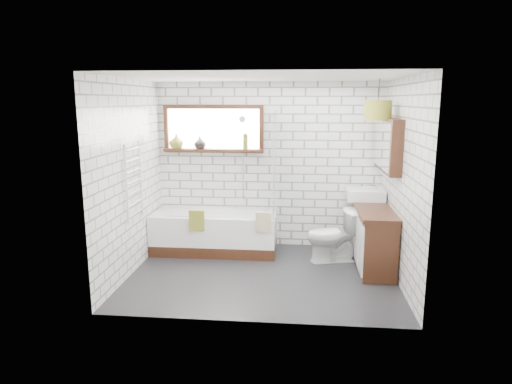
# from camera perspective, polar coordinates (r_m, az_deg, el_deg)

# --- Properties ---
(floor) EXTENTS (3.40, 2.60, 0.01)m
(floor) POSITION_cam_1_polar(r_m,az_deg,el_deg) (6.04, 0.76, -10.30)
(floor) COLOR black
(floor) RESTS_ON ground
(ceiling) EXTENTS (3.40, 2.60, 0.01)m
(ceiling) POSITION_cam_1_polar(r_m,az_deg,el_deg) (5.61, 0.83, 14.24)
(ceiling) COLOR white
(ceiling) RESTS_ON ground
(wall_back) EXTENTS (3.40, 0.01, 2.50)m
(wall_back) POSITION_cam_1_polar(r_m,az_deg,el_deg) (6.98, 1.68, 3.35)
(wall_back) COLOR white
(wall_back) RESTS_ON ground
(wall_front) EXTENTS (3.40, 0.01, 2.50)m
(wall_front) POSITION_cam_1_polar(r_m,az_deg,el_deg) (4.42, -0.60, -1.39)
(wall_front) COLOR white
(wall_front) RESTS_ON ground
(wall_left) EXTENTS (0.01, 2.60, 2.50)m
(wall_left) POSITION_cam_1_polar(r_m,az_deg,el_deg) (6.07, -15.46, 1.73)
(wall_left) COLOR white
(wall_left) RESTS_ON ground
(wall_right) EXTENTS (0.01, 2.60, 2.50)m
(wall_right) POSITION_cam_1_polar(r_m,az_deg,el_deg) (5.81, 17.81, 1.17)
(wall_right) COLOR white
(wall_right) RESTS_ON ground
(window) EXTENTS (1.52, 0.16, 0.68)m
(window) POSITION_cam_1_polar(r_m,az_deg,el_deg) (6.99, -5.36, 7.85)
(window) COLOR black
(window) RESTS_ON wall_back
(towel_radiator) EXTENTS (0.06, 0.52, 1.00)m
(towel_radiator) POSITION_cam_1_polar(r_m,az_deg,el_deg) (6.07, -15.04, 1.26)
(towel_radiator) COLOR white
(towel_radiator) RESTS_ON wall_left
(mirror_cabinet) EXTENTS (0.16, 1.20, 0.70)m
(mirror_cabinet) POSITION_cam_1_polar(r_m,az_deg,el_deg) (6.32, 16.14, 5.72)
(mirror_cabinet) COLOR black
(mirror_cabinet) RESTS_ON wall_right
(shower_riser) EXTENTS (0.02, 0.02, 1.30)m
(shower_riser) POSITION_cam_1_polar(r_m,az_deg,el_deg) (6.96, -1.64, 4.16)
(shower_riser) COLOR silver
(shower_riser) RESTS_ON wall_back
(bathtub) EXTENTS (1.82, 0.80, 0.59)m
(bathtub) POSITION_cam_1_polar(r_m,az_deg,el_deg) (6.88, -5.11, -4.95)
(bathtub) COLOR white
(bathtub) RESTS_ON floor
(shower_screen) EXTENTS (0.02, 0.72, 1.50)m
(shower_screen) POSITION_cam_1_polar(r_m,az_deg,el_deg) (6.56, 2.40, 3.61)
(shower_screen) COLOR white
(shower_screen) RESTS_ON bathtub
(towel_green) EXTENTS (0.21, 0.06, 0.29)m
(towel_green) POSITION_cam_1_polar(r_m,az_deg,el_deg) (6.47, -7.43, -3.55)
(towel_green) COLOR olive
(towel_green) RESTS_ON bathtub
(towel_beige) EXTENTS (0.22, 0.05, 0.28)m
(towel_beige) POSITION_cam_1_polar(r_m,az_deg,el_deg) (6.33, 0.96, -3.79)
(towel_beige) COLOR tan
(towel_beige) RESTS_ON bathtub
(vanity) EXTENTS (0.46, 1.42, 0.81)m
(vanity) POSITION_cam_1_polar(r_m,az_deg,el_deg) (6.44, 14.38, -5.40)
(vanity) COLOR black
(vanity) RESTS_ON floor
(basin) EXTENTS (0.53, 0.46, 0.15)m
(basin) POSITION_cam_1_polar(r_m,az_deg,el_deg) (6.79, 13.45, -0.27)
(basin) COLOR white
(basin) RESTS_ON vanity
(tap) EXTENTS (0.03, 0.03, 0.16)m
(tap) POSITION_cam_1_polar(r_m,az_deg,el_deg) (6.81, 14.81, 0.16)
(tap) COLOR silver
(tap) RESTS_ON vanity
(toilet) EXTENTS (0.57, 0.80, 0.74)m
(toilet) POSITION_cam_1_polar(r_m,az_deg,el_deg) (6.49, 9.58, -5.41)
(toilet) COLOR white
(toilet) RESTS_ON floor
(vase_olive) EXTENTS (0.26, 0.26, 0.22)m
(vase_olive) POSITION_cam_1_polar(r_m,az_deg,el_deg) (7.10, -9.92, 6.10)
(vase_olive) COLOR olive
(vase_olive) RESTS_ON window
(vase_dark) EXTENTS (0.20, 0.20, 0.19)m
(vase_dark) POSITION_cam_1_polar(r_m,az_deg,el_deg) (7.02, -7.03, 5.99)
(vase_dark) COLOR black
(vase_dark) RESTS_ON window
(bottle) EXTENTS (0.07, 0.07, 0.23)m
(bottle) POSITION_cam_1_polar(r_m,az_deg,el_deg) (6.90, -1.35, 6.16)
(bottle) COLOR olive
(bottle) RESTS_ON window
(pendant) EXTENTS (0.35, 0.35, 0.25)m
(pendant) POSITION_cam_1_polar(r_m,az_deg,el_deg) (6.15, 14.99, 9.84)
(pendant) COLOR olive
(pendant) RESTS_ON ceiling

